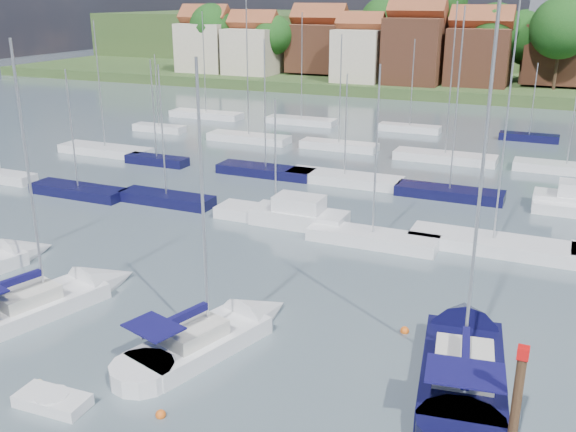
% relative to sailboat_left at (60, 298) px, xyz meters
% --- Properties ---
extents(ground, '(260.00, 260.00, 0.00)m').
position_rel_sailboat_left_xyz_m(ground, '(12.33, 36.86, -0.36)').
color(ground, '#404E56').
rests_on(ground, ground).
extents(sailboat_left, '(5.96, 11.60, 15.25)m').
position_rel_sailboat_left_xyz_m(sailboat_left, '(0.00, 0.00, 0.00)').
color(sailboat_left, silver).
rests_on(sailboat_left, ground).
extents(sailboat_centre, '(5.85, 11.13, 14.67)m').
position_rel_sailboat_left_xyz_m(sailboat_centre, '(9.89, 0.07, 0.00)').
color(sailboat_centre, silver).
rests_on(sailboat_centre, ground).
extents(sailboat_navy, '(5.32, 13.51, 18.13)m').
position_rel_sailboat_left_xyz_m(sailboat_navy, '(20.95, 3.10, -0.01)').
color(sailboat_navy, black).
rests_on(sailboat_navy, ground).
extents(tender, '(3.09, 1.54, 0.65)m').
position_rel_sailboat_left_xyz_m(tender, '(6.23, -7.29, -0.10)').
color(tender, silver).
rests_on(tender, ground).
extents(timber_piling, '(0.40, 0.40, 6.62)m').
position_rel_sailboat_left_xyz_m(timber_piling, '(23.61, -2.73, 0.92)').
color(timber_piling, '#4C331E').
rests_on(timber_piling, ground).
extents(buoy_b, '(0.42, 0.42, 0.42)m').
position_rel_sailboat_left_xyz_m(buoy_b, '(4.65, -6.44, -0.36)').
color(buoy_b, beige).
rests_on(buoy_b, ground).
extents(buoy_c, '(0.53, 0.53, 0.53)m').
position_rel_sailboat_left_xyz_m(buoy_c, '(8.19, -3.99, -0.36)').
color(buoy_c, '#D85914').
rests_on(buoy_c, ground).
extents(buoy_d, '(0.42, 0.42, 0.42)m').
position_rel_sailboat_left_xyz_m(buoy_d, '(10.67, -6.13, -0.36)').
color(buoy_d, '#D85914').
rests_on(buoy_d, ground).
extents(buoy_e, '(0.44, 0.44, 0.44)m').
position_rel_sailboat_left_xyz_m(buoy_e, '(17.91, 4.43, -0.36)').
color(buoy_e, '#D85914').
rests_on(buoy_e, ground).
extents(marina_field, '(79.62, 41.41, 15.93)m').
position_rel_sailboat_left_xyz_m(marina_field, '(14.24, 32.01, 0.08)').
color(marina_field, silver).
rests_on(marina_field, ground).
extents(far_shore_town, '(212.46, 90.00, 22.27)m').
position_rel_sailboat_left_xyz_m(far_shore_town, '(14.56, 129.53, 4.25)').
color(far_shore_town, '#415329').
rests_on(far_shore_town, ground).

